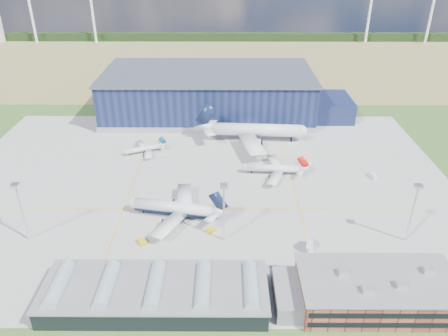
# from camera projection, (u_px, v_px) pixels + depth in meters

# --- Properties ---
(ground) EXTENTS (600.00, 600.00, 0.00)m
(ground) POSITION_uv_depth(u_px,v_px,m) (200.00, 195.00, 182.77)
(ground) COLOR #2F541F
(ground) RESTS_ON ground
(apron) EXTENTS (220.00, 160.00, 0.08)m
(apron) POSITION_uv_depth(u_px,v_px,m) (202.00, 183.00, 191.56)
(apron) COLOR gray
(apron) RESTS_ON ground
(farmland) EXTENTS (600.00, 220.00, 0.01)m
(farmland) POSITION_uv_depth(u_px,v_px,m) (214.00, 61.00, 376.53)
(farmland) COLOR #947B4F
(farmland) RESTS_ON ground
(treeline) EXTENTS (600.00, 8.00, 8.00)m
(treeline) POSITION_uv_depth(u_px,v_px,m) (216.00, 37.00, 445.09)
(treeline) COLOR black
(treeline) RESTS_ON ground
(horizon_dressing) EXTENTS (440.20, 18.00, 70.00)m
(horizon_dressing) POSITION_uv_depth(u_px,v_px,m) (20.00, 6.00, 426.73)
(horizon_dressing) COLOR white
(horizon_dressing) RESTS_ON ground
(hangar) EXTENTS (145.00, 62.00, 26.10)m
(hangar) POSITION_uv_depth(u_px,v_px,m) (213.00, 95.00, 260.75)
(hangar) COLOR #101B36
(hangar) RESTS_ON ground
(ops_building) EXTENTS (46.00, 23.00, 10.90)m
(ops_building) POSITION_uv_depth(u_px,v_px,m) (377.00, 291.00, 127.39)
(ops_building) COLOR brown
(ops_building) RESTS_ON ground
(glass_concourse) EXTENTS (78.00, 23.00, 8.60)m
(glass_concourse) POSITION_uv_depth(u_px,v_px,m) (167.00, 293.00, 128.21)
(glass_concourse) COLOR black
(glass_concourse) RESTS_ON ground
(light_mast_west) EXTENTS (2.60, 2.60, 23.00)m
(light_mast_west) POSITION_uv_depth(u_px,v_px,m) (20.00, 203.00, 149.31)
(light_mast_west) COLOR silver
(light_mast_west) RESTS_ON ground
(light_mast_center) EXTENTS (2.60, 2.60, 23.00)m
(light_mast_center) POSITION_uv_depth(u_px,v_px,m) (224.00, 204.00, 148.99)
(light_mast_center) COLOR silver
(light_mast_center) RESTS_ON ground
(light_mast_east) EXTENTS (2.60, 2.60, 23.00)m
(light_mast_east) POSITION_uv_depth(u_px,v_px,m) (414.00, 204.00, 148.69)
(light_mast_east) COLOR silver
(light_mast_east) RESTS_ON ground
(airliner_navy) EXTENTS (46.97, 46.28, 13.08)m
(airliner_navy) POSITION_uv_depth(u_px,v_px,m) (173.00, 202.00, 166.11)
(airliner_navy) COLOR silver
(airliner_navy) RESTS_ON ground
(airliner_red) EXTENTS (32.78, 32.17, 9.92)m
(airliner_red) POSITION_uv_depth(u_px,v_px,m) (273.00, 165.00, 196.46)
(airliner_red) COLOR silver
(airliner_red) RESTS_ON ground
(airliner_widebody) EXTENTS (63.20, 61.99, 19.44)m
(airliner_widebody) POSITION_uv_depth(u_px,v_px,m) (256.00, 124.00, 226.48)
(airliner_widebody) COLOR silver
(airliner_widebody) RESTS_ON ground
(airliner_regional) EXTENTS (29.45, 29.20, 7.32)m
(airliner_regional) POSITION_uv_depth(u_px,v_px,m) (143.00, 146.00, 216.40)
(airliner_regional) COLOR silver
(airliner_regional) RESTS_ON ground
(gse_tug_a) EXTENTS (3.89, 4.38, 1.56)m
(gse_tug_a) POSITION_uv_depth(u_px,v_px,m) (142.00, 242.00, 154.00)
(gse_tug_a) COLOR gold
(gse_tug_a) RESTS_ON ground
(gse_tug_b) EXTENTS (3.75, 3.79, 1.39)m
(gse_tug_b) POSITION_uv_depth(u_px,v_px,m) (211.00, 230.00, 160.05)
(gse_tug_b) COLOR gold
(gse_tug_b) RESTS_ON ground
(gse_cart_a) EXTENTS (3.18, 3.91, 1.47)m
(gse_cart_a) POSITION_uv_depth(u_px,v_px,m) (309.00, 165.00, 205.60)
(gse_cart_a) COLOR silver
(gse_cart_a) RESTS_ON ground
(gse_van_b) EXTENTS (3.23, 4.70, 1.97)m
(gse_van_b) POSITION_uv_depth(u_px,v_px,m) (373.00, 176.00, 195.62)
(gse_van_b) COLOR silver
(gse_van_b) RESTS_ON ground
(gse_cart_b) EXTENTS (2.99, 3.13, 1.13)m
(gse_cart_b) POSITION_uv_depth(u_px,v_px,m) (210.00, 136.00, 235.38)
(gse_cart_b) COLOR silver
(gse_cart_b) RESTS_ON ground
(gse_van_c) EXTENTS (4.72, 3.05, 2.09)m
(gse_van_c) POSITION_uv_depth(u_px,v_px,m) (380.00, 268.00, 141.48)
(gse_van_c) COLOR silver
(gse_van_c) RESTS_ON ground
(airstair) EXTENTS (3.29, 5.77, 3.47)m
(airstair) POSITION_uv_depth(u_px,v_px,m) (309.00, 246.00, 150.66)
(airstair) COLOR silver
(airstair) RESTS_ON ground
(car_a) EXTENTS (3.73, 2.36, 1.18)m
(car_a) POSITION_uv_depth(u_px,v_px,m) (403.00, 255.00, 147.99)
(car_a) COLOR #99999E
(car_a) RESTS_ON ground
(car_b) EXTENTS (4.13, 2.27, 1.29)m
(car_b) POSITION_uv_depth(u_px,v_px,m) (217.00, 273.00, 140.15)
(car_b) COLOR #99999E
(car_b) RESTS_ON ground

